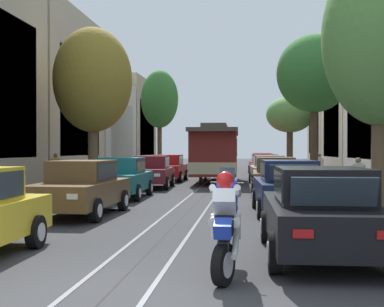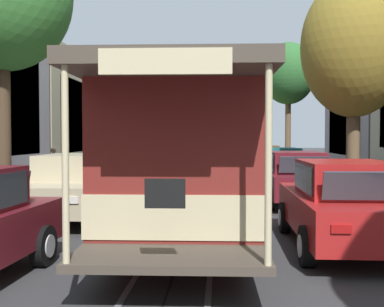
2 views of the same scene
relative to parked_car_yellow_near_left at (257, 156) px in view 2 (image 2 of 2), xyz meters
name	(u,v)px [view 2 (image 2 of 2)]	position (x,y,z in m)	size (l,w,h in m)	color
ground_plane	(194,215)	(3.06, 19.16, -0.80)	(160.00, 160.00, 0.00)	#38383A
trolley_track_rails	(184,243)	(3.06, 22.38, -0.79)	(1.14, 60.15, 0.01)	gray
parked_car_yellow_near_left	(257,156)	(0.00, 0.00, 0.00)	(2.05, 4.38, 1.58)	gold
parked_car_brown_second_left	(263,160)	(0.14, 6.23, 0.00)	(2.08, 4.39, 1.58)	brown
parked_car_teal_mid_left	(279,167)	(-0.02, 11.64, 0.00)	(2.07, 4.39, 1.58)	#196B70
parked_car_maroon_fourth_left	(293,178)	(0.19, 16.92, 0.00)	(2.13, 4.42, 1.58)	maroon
parked_car_red_fifth_left	(344,204)	(0.15, 22.62, 0.00)	(2.02, 4.37, 1.58)	red
parked_car_black_near_right	(161,156)	(6.16, 1.07, 0.00)	(2.05, 4.38, 1.58)	black
parked_car_navy_second_right	(147,161)	(6.07, 7.29, 0.00)	(2.12, 4.41, 1.58)	#19234C
parked_car_brown_mid_right	(124,169)	(6.01, 13.39, 0.00)	(2.02, 4.37, 1.58)	brown
parked_car_beige_fourth_right	(73,186)	(5.99, 19.82, 0.00)	(2.12, 4.41, 1.58)	#C1B28E
street_tree_kerb_left_near	(288,74)	(-1.87, 0.97, 5.16)	(3.35, 3.62, 7.94)	brown
street_tree_kerb_left_second	(354,48)	(-2.13, 14.81, 4.23)	(3.56, 3.70, 7.45)	brown
street_tree_kerb_right_near	(125,96)	(7.87, 3.86, 3.60)	(2.63, 2.84, 6.46)	brown
cable_car_trolley	(188,154)	(3.06, 21.42, 0.86)	(2.72, 9.16, 3.28)	maroon
motorcycle_with_rider	(188,155)	(4.56, -0.49, 0.05)	(0.54, 1.92, 1.61)	black
pedestrian_on_right_pavement	(54,165)	(9.13, 12.37, 0.09)	(0.55, 0.26, 1.58)	#282D38
fire_hydrant	(281,163)	(-1.37, 1.55, -0.38)	(0.40, 0.22, 0.84)	#B2B2B7
street_sign_post	(142,144)	(7.48, 0.41, 0.75)	(0.36, 0.08, 2.48)	slate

